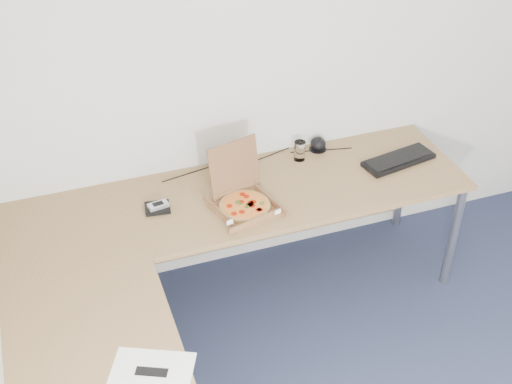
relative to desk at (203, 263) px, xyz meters
name	(u,v)px	position (x,y,z in m)	size (l,w,h in m)	color
room_shell	(498,268)	(0.82, -0.97, 0.55)	(3.50, 3.50, 2.50)	silver
desk	(203,263)	(0.00, 0.00, 0.00)	(2.50, 2.20, 0.73)	olive
pizza_box	(244,202)	(0.31, 0.32, 0.07)	(0.29, 0.34, 0.30)	brown
drinking_glass	(300,151)	(0.76, 0.64, 0.09)	(0.07, 0.07, 0.12)	white
keyboard	(399,160)	(1.28, 0.43, 0.04)	(0.43, 0.15, 0.03)	black
wallet	(158,208)	(-0.12, 0.45, 0.04)	(0.13, 0.11, 0.02)	black
phone	(158,205)	(-0.11, 0.44, 0.06)	(0.10, 0.05, 0.02)	#B2B5BA
paper_sheet	(152,372)	(-0.38, -0.58, 0.03)	(0.32, 0.23, 0.00)	white
dome_speaker	(318,143)	(0.90, 0.71, 0.07)	(0.10, 0.10, 0.09)	black
cable_bundle	(254,161)	(0.50, 0.71, 0.03)	(0.55, 0.04, 0.01)	black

